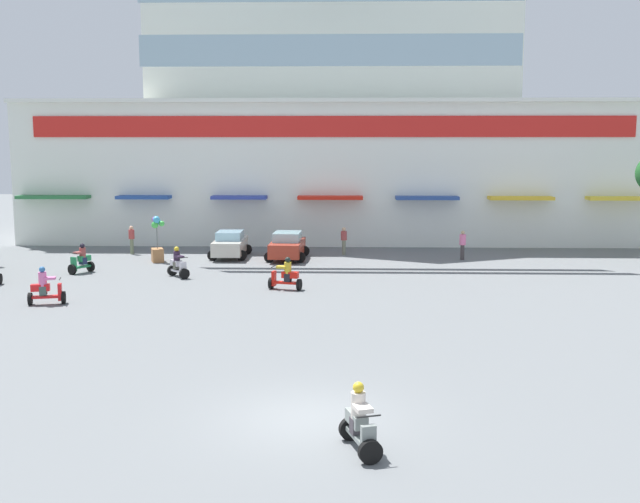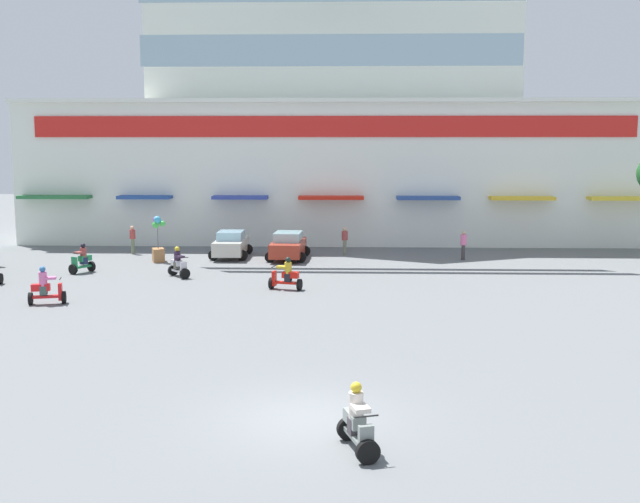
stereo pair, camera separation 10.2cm
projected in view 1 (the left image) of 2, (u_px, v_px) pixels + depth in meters
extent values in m
plane|color=slate|center=(323.00, 304.00, 31.22)|extent=(128.00, 128.00, 0.00)
cube|color=white|center=(332.00, 172.00, 53.30)|extent=(40.50, 11.95, 9.01)
cube|color=white|center=(333.00, 44.00, 52.62)|extent=(23.91, 10.76, 8.56)
cube|color=red|center=(331.00, 127.00, 46.89)|extent=(37.26, 0.12, 1.29)
cube|color=white|center=(331.00, 100.00, 46.62)|extent=(40.50, 0.70, 0.24)
cube|color=#296D3C|center=(53.00, 197.00, 47.59)|extent=(4.46, 1.10, 0.20)
cube|color=#244793|center=(144.00, 197.00, 47.41)|extent=(3.32, 1.10, 0.20)
cube|color=#2F409C|center=(239.00, 197.00, 47.22)|extent=(3.43, 1.10, 0.20)
cube|color=red|center=(330.00, 198.00, 47.04)|extent=(4.03, 1.10, 0.20)
cube|color=#2A4890|center=(427.00, 198.00, 46.85)|extent=(3.87, 1.10, 0.20)
cube|color=gold|center=(521.00, 198.00, 46.66)|extent=(3.92, 1.10, 0.20)
cube|color=yellow|center=(618.00, 198.00, 46.48)|extent=(3.69, 1.10, 0.20)
cube|color=#99B7C6|center=(329.00, 50.00, 41.60)|extent=(21.04, 0.08, 1.71)
cube|color=beige|center=(230.00, 246.00, 43.67)|extent=(1.66, 3.95, 0.78)
cube|color=#8DBBD0|center=(230.00, 235.00, 43.58)|extent=(1.42, 1.98, 0.48)
cylinder|color=black|center=(220.00, 249.00, 44.95)|extent=(0.60, 0.17, 0.60)
cylinder|color=black|center=(247.00, 249.00, 44.91)|extent=(0.60, 0.17, 0.60)
cylinder|color=black|center=(213.00, 255.00, 42.54)|extent=(0.60, 0.17, 0.60)
cylinder|color=black|center=(242.00, 255.00, 42.50)|extent=(0.60, 0.17, 0.60)
cube|color=#AC3422|center=(287.00, 248.00, 42.98)|extent=(1.88, 4.02, 0.78)
cube|color=#8CB8BF|center=(287.00, 237.00, 42.89)|extent=(1.56, 2.04, 0.51)
cylinder|color=black|center=(275.00, 251.00, 44.30)|extent=(0.61, 0.19, 0.60)
cylinder|color=black|center=(304.00, 251.00, 44.17)|extent=(0.61, 0.19, 0.60)
cylinder|color=black|center=(269.00, 257.00, 41.89)|extent=(0.61, 0.19, 0.60)
cylinder|color=black|center=(300.00, 257.00, 41.76)|extent=(0.61, 0.19, 0.60)
cylinder|color=black|center=(72.00, 270.00, 38.07)|extent=(0.52, 0.40, 0.52)
cylinder|color=black|center=(90.00, 266.00, 39.02)|extent=(0.52, 0.40, 0.52)
cube|color=#1F8047|center=(81.00, 267.00, 38.54)|extent=(0.77, 1.01, 0.10)
cube|color=#1F8047|center=(84.00, 258.00, 38.65)|extent=(0.60, 0.71, 0.28)
cube|color=#1F8047|center=(74.00, 264.00, 38.13)|extent=(0.35, 0.29, 0.71)
cylinder|color=black|center=(73.00, 253.00, 38.03)|extent=(0.46, 0.30, 0.04)
cube|color=#1F2849|center=(83.00, 261.00, 38.59)|extent=(0.42, 0.41, 0.36)
cylinder|color=#97433F|center=(83.00, 253.00, 38.53)|extent=(0.44, 0.44, 0.49)
sphere|color=black|center=(82.00, 246.00, 38.48)|extent=(0.25, 0.25, 0.25)
cube|color=#97433F|center=(78.00, 253.00, 38.32)|extent=(0.52, 0.55, 0.10)
cylinder|color=black|center=(370.00, 452.00, 15.73)|extent=(0.54, 0.29, 0.52)
cylinder|color=black|center=(350.00, 429.00, 17.01)|extent=(0.54, 0.29, 0.52)
cube|color=gray|center=(360.00, 437.00, 16.36)|extent=(0.62, 1.21, 0.10)
cube|color=gray|center=(357.00, 419.00, 16.54)|extent=(0.51, 0.80, 0.28)
cube|color=gray|center=(368.00, 440.00, 15.83)|extent=(0.35, 0.23, 0.64)
cylinder|color=black|center=(369.00, 416.00, 15.73)|extent=(0.51, 0.19, 0.04)
cube|color=#433D44|center=(358.00, 426.00, 16.46)|extent=(0.39, 0.36, 0.36)
cylinder|color=silver|center=(358.00, 405.00, 16.39)|extent=(0.40, 0.40, 0.57)
sphere|color=gold|center=(358.00, 387.00, 16.33)|extent=(0.25, 0.25, 0.25)
cube|color=silver|center=(363.00, 408.00, 16.11)|extent=(0.46, 0.52, 0.10)
cylinder|color=black|center=(64.00, 298.00, 31.27)|extent=(0.26, 0.54, 0.52)
cylinder|color=black|center=(30.00, 299.00, 31.00)|extent=(0.26, 0.54, 0.52)
cube|color=red|center=(47.00, 297.00, 31.12)|extent=(1.18, 0.55, 0.10)
cube|color=red|center=(40.00, 288.00, 31.02)|extent=(0.78, 0.47, 0.28)
cube|color=red|center=(60.00, 292.00, 31.21)|extent=(0.21, 0.34, 0.70)
cylinder|color=black|center=(60.00, 279.00, 31.13)|extent=(0.16, 0.51, 0.04)
cube|color=#40524C|center=(43.00, 290.00, 31.06)|extent=(0.35, 0.38, 0.36)
cylinder|color=pink|center=(43.00, 279.00, 30.99)|extent=(0.39, 0.39, 0.58)
sphere|color=#2F65A0|center=(42.00, 269.00, 30.93)|extent=(0.25, 0.25, 0.25)
cube|color=pink|center=(50.00, 278.00, 31.05)|extent=(0.51, 0.44, 0.10)
cylinder|color=black|center=(271.00, 283.00, 34.42)|extent=(0.26, 0.54, 0.52)
cylinder|color=black|center=(299.00, 285.00, 34.07)|extent=(0.26, 0.54, 0.52)
cube|color=red|center=(285.00, 283.00, 34.23)|extent=(1.20, 0.55, 0.10)
cube|color=red|center=(290.00, 275.00, 34.12)|extent=(0.80, 0.47, 0.28)
cube|color=red|center=(274.00, 278.00, 34.35)|extent=(0.21, 0.34, 0.67)
cylinder|color=black|center=(273.00, 267.00, 34.28)|extent=(0.16, 0.51, 0.04)
cube|color=black|center=(288.00, 277.00, 34.16)|extent=(0.35, 0.38, 0.36)
cylinder|color=gold|center=(288.00, 268.00, 34.10)|extent=(0.39, 0.39, 0.51)
sphere|color=black|center=(288.00, 260.00, 34.05)|extent=(0.25, 0.25, 0.25)
cube|color=gold|center=(282.00, 267.00, 34.17)|extent=(0.51, 0.43, 0.10)
cylinder|color=black|center=(184.00, 274.00, 36.85)|extent=(0.49, 0.44, 0.52)
cylinder|color=black|center=(172.00, 270.00, 37.81)|extent=(0.49, 0.44, 0.52)
cube|color=silver|center=(178.00, 271.00, 37.32)|extent=(0.91, 1.01, 0.10)
cube|color=silver|center=(176.00, 263.00, 37.44)|extent=(0.67, 0.72, 0.28)
cube|color=silver|center=(183.00, 269.00, 36.91)|extent=(0.33, 0.31, 0.68)
cylinder|color=black|center=(183.00, 258.00, 36.82)|extent=(0.42, 0.36, 0.04)
cube|color=#505146|center=(177.00, 265.00, 37.38)|extent=(0.43, 0.42, 0.36)
cylinder|color=#342339|center=(177.00, 257.00, 37.32)|extent=(0.45, 0.45, 0.53)
sphere|color=gold|center=(177.00, 249.00, 37.26)|extent=(0.25, 0.25, 0.25)
cube|color=#342339|center=(179.00, 257.00, 37.10)|extent=(0.54, 0.56, 0.10)
cylinder|color=#423B3C|center=(462.00, 252.00, 42.87)|extent=(0.31, 0.31, 0.85)
cylinder|color=pink|center=(463.00, 240.00, 42.77)|extent=(0.51, 0.51, 0.59)
sphere|color=tan|center=(463.00, 233.00, 42.71)|extent=(0.21, 0.21, 0.21)
cylinder|color=#697457|center=(132.00, 246.00, 44.96)|extent=(0.25, 0.25, 0.92)
cylinder|color=#A53C39|center=(131.00, 234.00, 44.86)|extent=(0.41, 0.41, 0.54)
sphere|color=tan|center=(131.00, 228.00, 44.80)|extent=(0.23, 0.23, 0.23)
cylinder|color=slate|center=(344.00, 247.00, 44.68)|extent=(0.30, 0.30, 0.88)
cylinder|color=#983D3C|center=(344.00, 236.00, 44.58)|extent=(0.48, 0.48, 0.52)
sphere|color=tan|center=(344.00, 229.00, 44.53)|extent=(0.24, 0.24, 0.24)
cube|color=#A16D41|center=(158.00, 255.00, 42.09)|extent=(0.88, 1.05, 0.75)
cylinder|color=#4C4C4C|center=(157.00, 238.00, 41.95)|extent=(0.04, 0.04, 1.20)
sphere|color=green|center=(162.00, 224.00, 41.84)|extent=(0.31, 0.31, 0.31)
sphere|color=#3FA2D4|center=(158.00, 221.00, 41.92)|extent=(0.35, 0.35, 0.35)
sphere|color=purple|center=(155.00, 220.00, 41.91)|extent=(0.35, 0.35, 0.35)
sphere|color=green|center=(155.00, 225.00, 41.80)|extent=(0.38, 0.38, 0.38)
sphere|color=#3DA6D6|center=(156.00, 220.00, 41.69)|extent=(0.39, 0.39, 0.39)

